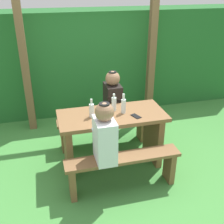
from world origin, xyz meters
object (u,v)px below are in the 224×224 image
Objects in this scene: bench_near at (123,166)px; bottle_center at (114,104)px; person_white_shirt at (105,135)px; bottle_right at (123,105)px; drinking_glass at (103,108)px; bottle_left at (92,110)px; bench_far at (103,125)px; cell_phone at (136,116)px; person_black_coat at (113,97)px; picnic_table at (112,131)px.

bottle_center reaches higher than bench_near.
person_white_shirt reaches higher than bottle_center.
drinking_glass is at bearing 158.59° from bottle_right.
bottle_left is at bearing 117.58° from bench_near.
bench_near is 1.95× the size of person_white_shirt.
drinking_glass is 0.15m from bottle_center.
bench_far is 0.86m from cell_phone.
bench_far is at bearing 90.00° from bench_near.
cell_phone is at bearing -67.66° from bench_far.
bottle_center is (-0.10, 0.09, -0.01)m from bottle_right.
bench_far is 0.70m from bottle_center.
bottle_right reaches higher than cell_phone.
bench_near is 1.15m from person_black_coat.
bench_far is at bearing 178.71° from person_black_coat.
person_white_shirt is at bearing -113.84° from bottle_center.
bottle_center reaches higher than cell_phone.
person_black_coat is 5.14× the size of cell_phone.
bench_far is at bearing 90.00° from picnic_table.
drinking_glass is 0.41× the size of bottle_center.
bottle_right is at bearing 109.22° from cell_phone.
bottle_center is (0.32, 0.11, 0.00)m from bottle_left.
picnic_table is 1.95× the size of person_black_coat.
bench_far is 14.42× the size of drinking_glass.
bench_near is at bearing -146.70° from cell_phone.
bottle_center is at bearing 137.04° from bottle_right.
bench_near is 0.80m from drinking_glass.
person_white_shirt reaches higher than bench_far.
bottle_right reaches higher than drinking_glass.
bottle_right reaches higher than bottle_left.
drinking_glass reaches higher than picnic_table.
picnic_table is 0.56m from bench_far.
bottle_right is (0.42, 0.01, 0.01)m from bottle_left.
cell_phone is at bearing 53.59° from bench_near.
bench_near is 0.78m from bottle_right.
person_black_coat is 2.94× the size of bottle_left.
picnic_table is 1.95× the size of person_white_shirt.
person_white_shirt is at bearing -101.85° from drinking_glass.
drinking_glass is (-0.24, -0.43, 0.03)m from person_black_coat.
person_black_coat is at bearing 60.77° from drinking_glass.
bench_near is 5.25× the size of bottle_right.
picnic_table is 14.42× the size of drinking_glass.
bottle_left is (-0.27, -0.01, 0.35)m from picnic_table.
person_black_coat is 0.53m from bottle_right.
bottle_left is at bearing -116.60° from bench_far.
bottle_right reaches higher than picnic_table.
bench_near is 0.52m from person_white_shirt.
picnic_table is 10.00× the size of cell_phone.
drinking_glass is 0.69× the size of cell_phone.
person_black_coat is at bearing 90.76° from bottle_right.
bottle_left is at bearing -148.78° from drinking_glass.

